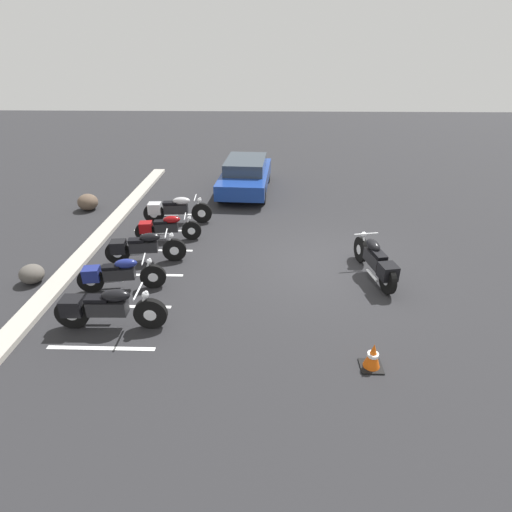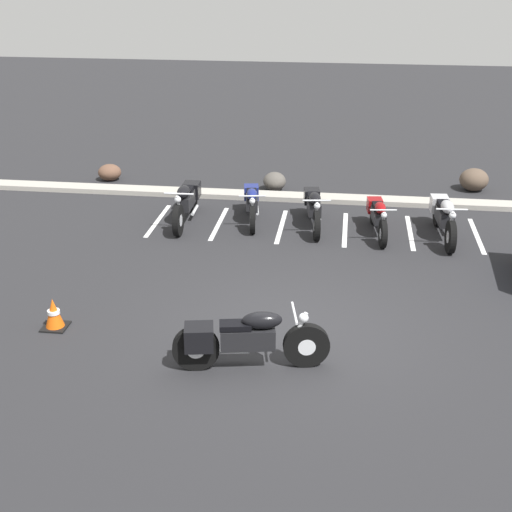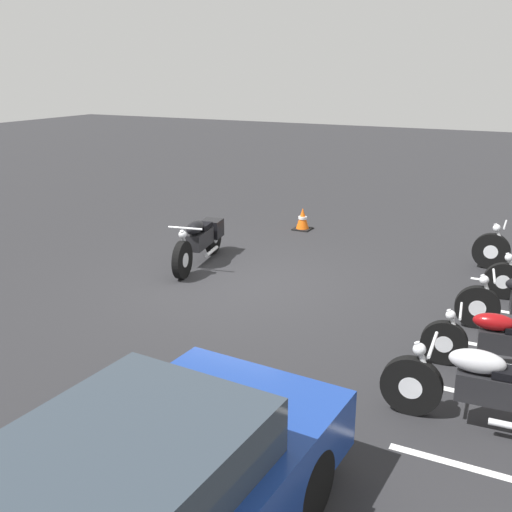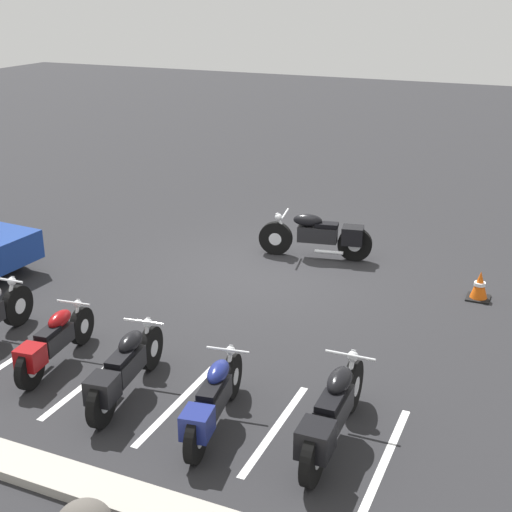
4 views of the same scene
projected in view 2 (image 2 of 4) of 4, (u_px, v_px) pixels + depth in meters
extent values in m
plane|color=#262628|center=(294.00, 332.00, 11.45)|extent=(60.00, 60.00, 0.00)
cylinder|color=black|center=(306.00, 345.00, 10.39)|extent=(0.70, 0.25, 0.69)
cylinder|color=silver|center=(306.00, 345.00, 10.39)|extent=(0.28, 0.18, 0.26)
cylinder|color=black|center=(196.00, 349.00, 10.31)|extent=(0.70, 0.25, 0.69)
cylinder|color=silver|center=(196.00, 349.00, 10.31)|extent=(0.28, 0.18, 0.26)
cube|color=black|center=(248.00, 338.00, 10.28)|extent=(0.83, 0.43, 0.31)
ellipsoid|color=black|center=(262.00, 320.00, 10.18)|extent=(0.62, 0.37, 0.25)
cube|color=black|center=(235.00, 325.00, 10.19)|extent=(0.50, 0.33, 0.08)
cube|color=black|center=(199.00, 337.00, 10.24)|extent=(0.48, 0.44, 0.35)
cylinder|color=silver|center=(298.00, 329.00, 10.28)|extent=(0.28, 0.11, 0.55)
cylinder|color=silver|center=(294.00, 313.00, 10.17)|extent=(0.16, 0.64, 0.04)
sphere|color=silver|center=(304.00, 318.00, 10.21)|extent=(0.15, 0.15, 0.15)
cylinder|color=silver|center=(230.00, 352.00, 10.53)|extent=(0.57, 0.18, 0.07)
cylinder|color=black|center=(178.00, 220.00, 15.21)|extent=(0.14, 0.68, 0.68)
cylinder|color=silver|center=(178.00, 220.00, 15.21)|extent=(0.14, 0.26, 0.26)
cylinder|color=black|center=(192.00, 197.00, 16.67)|extent=(0.14, 0.68, 0.68)
cylinder|color=silver|center=(192.00, 197.00, 16.67)|extent=(0.14, 0.26, 0.26)
cube|color=black|center=(186.00, 201.00, 15.92)|extent=(0.31, 0.79, 0.31)
ellipsoid|color=black|center=(183.00, 192.00, 15.62)|extent=(0.28, 0.58, 0.25)
cube|color=black|center=(187.00, 190.00, 16.00)|extent=(0.26, 0.46, 0.08)
cube|color=black|center=(192.00, 190.00, 16.55)|extent=(0.38, 0.42, 0.35)
cylinder|color=silver|center=(179.00, 207.00, 15.21)|extent=(0.07, 0.27, 0.55)
cylinder|color=silver|center=(179.00, 194.00, 15.16)|extent=(0.64, 0.05, 0.04)
sphere|color=silver|center=(178.00, 199.00, 15.07)|extent=(0.14, 0.14, 0.14)
cylinder|color=silver|center=(195.00, 210.00, 16.26)|extent=(0.08, 0.57, 0.07)
cylinder|color=black|center=(252.00, 220.00, 15.35)|extent=(0.20, 0.62, 0.61)
cylinder|color=silver|center=(252.00, 220.00, 15.35)|extent=(0.15, 0.25, 0.23)
cylinder|color=black|center=(251.00, 198.00, 16.67)|extent=(0.20, 0.62, 0.61)
cylinder|color=silver|center=(251.00, 198.00, 16.67)|extent=(0.15, 0.25, 0.23)
cube|color=black|center=(252.00, 202.00, 16.00)|extent=(0.36, 0.73, 0.28)
ellipsoid|color=navy|center=(252.00, 194.00, 15.73)|extent=(0.32, 0.55, 0.22)
cube|color=black|center=(252.00, 192.00, 16.07)|extent=(0.28, 0.44, 0.07)
cube|color=navy|center=(251.00, 192.00, 16.56)|extent=(0.39, 0.42, 0.31)
cylinder|color=silver|center=(252.00, 207.00, 15.36)|extent=(0.09, 0.25, 0.49)
cylinder|color=silver|center=(252.00, 196.00, 15.32)|extent=(0.57, 0.12, 0.03)
sphere|color=silver|center=(252.00, 201.00, 15.24)|extent=(0.13, 0.13, 0.13)
cylinder|color=silver|center=(257.00, 210.00, 16.32)|extent=(0.14, 0.51, 0.06)
cylinder|color=black|center=(317.00, 226.00, 14.98)|extent=(0.20, 0.64, 0.63)
cylinder|color=silver|center=(317.00, 226.00, 14.98)|extent=(0.15, 0.26, 0.24)
cylinder|color=black|center=(311.00, 203.00, 16.35)|extent=(0.20, 0.64, 0.63)
cylinder|color=silver|center=(311.00, 203.00, 16.35)|extent=(0.15, 0.26, 0.24)
cube|color=black|center=(314.00, 207.00, 15.65)|extent=(0.37, 0.76, 0.29)
ellipsoid|color=black|center=(315.00, 198.00, 15.37)|extent=(0.32, 0.57, 0.23)
cube|color=black|center=(314.00, 196.00, 15.73)|extent=(0.29, 0.45, 0.08)
cube|color=black|center=(312.00, 196.00, 16.24)|extent=(0.39, 0.43, 0.33)
cylinder|color=silver|center=(317.00, 213.00, 14.99)|extent=(0.09, 0.26, 0.51)
cylinder|color=silver|center=(317.00, 200.00, 14.94)|extent=(0.60, 0.11, 0.03)
sphere|color=silver|center=(317.00, 206.00, 14.86)|extent=(0.13, 0.13, 0.13)
cylinder|color=silver|center=(319.00, 215.00, 15.99)|extent=(0.14, 0.53, 0.07)
cylinder|color=black|center=(383.00, 234.00, 14.62)|extent=(0.17, 0.59, 0.58)
cylinder|color=silver|center=(383.00, 234.00, 14.62)|extent=(0.14, 0.23, 0.22)
cylinder|color=black|center=(374.00, 211.00, 15.88)|extent=(0.17, 0.59, 0.58)
cylinder|color=silver|center=(374.00, 211.00, 15.88)|extent=(0.14, 0.23, 0.22)
cube|color=black|center=(378.00, 216.00, 15.24)|extent=(0.32, 0.70, 0.27)
ellipsoid|color=maroon|center=(380.00, 208.00, 14.98)|extent=(0.29, 0.52, 0.21)
cube|color=black|center=(378.00, 205.00, 15.31)|extent=(0.26, 0.41, 0.07)
cube|color=maroon|center=(375.00, 205.00, 15.78)|extent=(0.36, 0.39, 0.30)
cylinder|color=silver|center=(383.00, 221.00, 14.63)|extent=(0.08, 0.24, 0.47)
cylinder|color=silver|center=(383.00, 210.00, 14.59)|extent=(0.55, 0.09, 0.03)
sphere|color=silver|center=(384.00, 215.00, 14.51)|extent=(0.12, 0.12, 0.12)
cylinder|color=silver|center=(382.00, 223.00, 15.55)|extent=(0.12, 0.49, 0.06)
cylinder|color=black|center=(451.00, 237.00, 14.34)|extent=(0.16, 0.67, 0.67)
cylinder|color=silver|center=(451.00, 237.00, 14.34)|extent=(0.14, 0.26, 0.25)
cylinder|color=black|center=(438.00, 211.00, 15.78)|extent=(0.16, 0.67, 0.67)
cylinder|color=silver|center=(438.00, 211.00, 15.78)|extent=(0.14, 0.26, 0.25)
cube|color=black|center=(444.00, 216.00, 15.05)|extent=(0.33, 0.78, 0.30)
ellipsoid|color=#B7B7BC|center=(447.00, 207.00, 14.75)|extent=(0.30, 0.58, 0.24)
cube|color=black|center=(444.00, 204.00, 15.12)|extent=(0.27, 0.46, 0.08)
cube|color=#B7B7BC|center=(439.00, 204.00, 15.66)|extent=(0.39, 0.43, 0.34)
cylinder|color=silver|center=(451.00, 223.00, 14.35)|extent=(0.08, 0.27, 0.54)
cylinder|color=silver|center=(452.00, 209.00, 14.30)|extent=(0.63, 0.07, 0.04)
sphere|color=silver|center=(453.00, 215.00, 14.21)|extent=(0.14, 0.14, 0.14)
cylinder|color=silver|center=(448.00, 225.00, 15.39)|extent=(0.10, 0.56, 0.07)
cube|color=#A8A399|center=(317.00, 198.00, 17.46)|extent=(18.00, 0.50, 0.12)
ellipsoid|color=brown|center=(110.00, 172.00, 18.93)|extent=(0.74, 0.69, 0.44)
ellipsoid|color=brown|center=(474.00, 180.00, 18.10)|extent=(0.89, 0.87, 0.57)
ellipsoid|color=#514D47|center=(275.00, 181.00, 18.13)|extent=(0.66, 0.65, 0.47)
cube|color=black|center=(55.00, 327.00, 11.58)|extent=(0.40, 0.40, 0.03)
cone|color=#EA590F|center=(54.00, 313.00, 11.49)|extent=(0.32, 0.32, 0.52)
cylinder|color=white|center=(54.00, 312.00, 11.48)|extent=(0.20, 0.20, 0.06)
cube|color=white|center=(158.00, 220.00, 16.17)|extent=(0.10, 2.10, 0.00)
cube|color=white|center=(219.00, 223.00, 16.00)|extent=(0.10, 2.10, 0.00)
cube|color=white|center=(281.00, 226.00, 15.83)|extent=(0.10, 2.10, 0.00)
cube|color=white|center=(345.00, 229.00, 15.66)|extent=(0.10, 2.10, 0.00)
cube|color=white|center=(410.00, 232.00, 15.49)|extent=(0.10, 2.10, 0.00)
cube|color=white|center=(477.00, 236.00, 15.32)|extent=(0.10, 2.10, 0.00)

